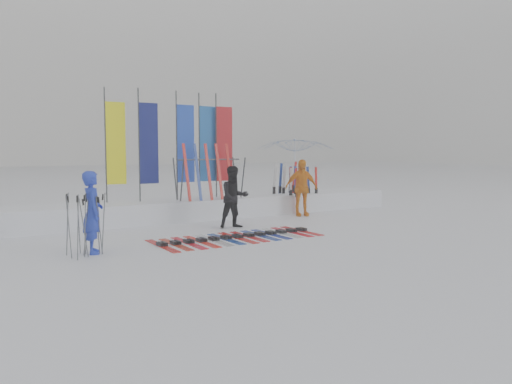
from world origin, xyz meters
TOP-DOWN VIEW (x-y plane):
  - ground at (0.00, 0.00)m, footprint 120.00×120.00m
  - snow_bank at (0.00, 4.60)m, footprint 14.00×1.60m
  - person_blue at (-4.02, 0.99)m, footprint 0.50×0.66m
  - person_black at (-0.01, 2.35)m, footprint 0.87×0.71m
  - person_yellow at (2.97, 3.35)m, footprint 1.12×0.74m
  - tent_canopy at (4.78, 6.06)m, footprint 3.11×3.16m
  - ski_row at (-0.72, 0.96)m, footprint 3.92×1.69m
  - pole_cluster at (-4.20, 0.86)m, footprint 0.74×0.69m
  - feather_flags at (-0.57, 4.77)m, footprint 3.93×0.27m
  - ski_rack at (0.21, 4.20)m, footprint 2.04×0.80m
  - upright_skis at (3.50, 4.43)m, footprint 1.54×1.12m

SIDE VIEW (x-z plane):
  - ground at x=0.00m, z-range 0.00..0.00m
  - ski_row at x=-0.72m, z-range 0.00..0.07m
  - snow_bank at x=0.00m, z-range 0.00..0.60m
  - pole_cluster at x=-4.20m, z-range -0.02..1.22m
  - upright_skis at x=3.50m, z-range -0.06..1.61m
  - person_black at x=-0.01m, z-range 0.00..1.64m
  - person_blue at x=-4.02m, z-range 0.00..1.65m
  - person_yellow at x=2.97m, z-range 0.00..1.77m
  - tent_canopy at x=4.78m, z-range 0.00..2.60m
  - ski_rack at x=0.21m, z-range 0.77..2.00m
  - feather_flags at x=-0.57m, z-range 0.64..3.84m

